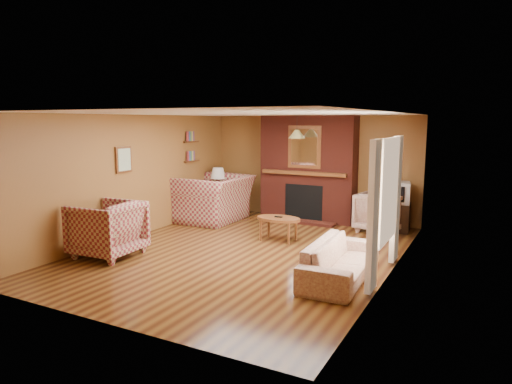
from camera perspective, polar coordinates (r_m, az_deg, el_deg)
The scene contains 20 objects.
floor at distance 8.10m, azimuth -1.39°, elevation -7.46°, with size 6.50×6.50×0.00m, color #3F1E0D.
ceiling at distance 7.77m, azimuth -1.46°, elevation 9.78°, with size 6.50×6.50×0.00m, color white.
wall_back at distance 10.78m, azimuth 7.02°, elevation 3.08°, with size 6.50×6.50×0.00m, color brown.
wall_front at distance 5.29m, azimuth -18.84°, elevation -3.37°, with size 6.50×6.50×0.00m, color brown.
wall_left at distance 9.31m, azimuth -15.00°, elevation 1.93°, with size 6.50×6.50×0.00m, color brown.
wall_right at distance 6.99m, azimuth 16.78°, elevation -0.38°, with size 6.50×6.50×0.00m, color brown.
fireplace at distance 10.54m, azimuth 6.50°, elevation 2.85°, with size 2.20×0.82×2.40m.
window_right at distance 6.82m, azimuth 16.04°, elevation -1.20°, with size 0.10×1.85×2.00m.
bookshelf at distance 10.71m, azimuth -7.95°, elevation 5.52°, with size 0.09×0.55×0.71m.
botanical_print at distance 9.04m, azimuth -16.22°, elevation 3.91°, with size 0.05×0.40×0.50m.
pendant_light at distance 9.85m, azimuth 5.13°, elevation 7.23°, with size 0.36×0.36×0.48m.
plaid_loveseat at distance 10.50m, azimuth -5.20°, elevation -0.81°, with size 1.59×1.39×1.03m, color maroon.
plaid_armchair at distance 8.14m, azimuth -18.11°, elevation -4.40°, with size 1.00×1.03×0.94m, color maroon.
floral_sofa at distance 6.81m, azimuth 10.50°, elevation -8.36°, with size 1.90×0.74×0.56m, color beige.
floral_armchair at distance 9.79m, azimuth 15.32°, elevation -2.45°, with size 0.87×0.90×0.82m, color beige.
coffee_table at distance 8.74m, azimuth 2.82°, elevation -3.56°, with size 0.87×0.54×0.48m.
side_table at distance 11.13m, azimuth -4.72°, elevation -1.51°, with size 0.41×0.41×0.55m, color brown.
table_lamp at distance 11.04m, azimuth -4.76°, elevation 1.65°, with size 0.37×0.37×0.62m.
tv_stand at distance 9.94m, azimuth 17.11°, elevation -3.02°, with size 0.54×0.49×0.59m, color black.
crt_tv at distance 9.85m, azimuth 17.24°, elevation -0.08°, with size 0.56×0.56×0.45m.
Camera 1 is at (3.78, -6.79, 2.28)m, focal length 32.00 mm.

